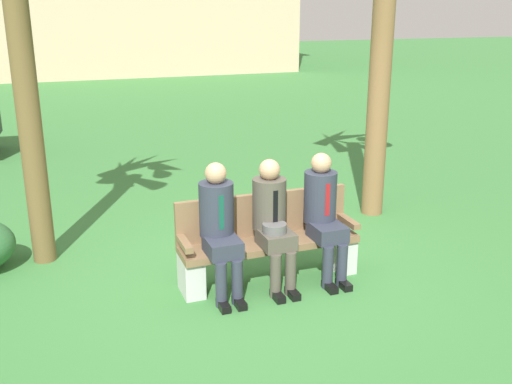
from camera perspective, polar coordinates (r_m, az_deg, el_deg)
ground_plane at (r=6.36m, az=0.19°, el=-7.98°), size 80.00×80.00×0.00m
park_bench at (r=6.11m, az=1.12°, el=-4.76°), size 1.86×0.44×0.90m
seated_man_left at (r=5.72m, az=-3.57°, el=-3.00°), size 0.34×0.72×1.32m
seated_man_middle at (r=5.89m, az=1.60°, el=-2.49°), size 0.34×0.72×1.30m
seated_man_right at (r=6.12m, az=6.54°, el=-1.71°), size 0.34×0.72×1.31m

